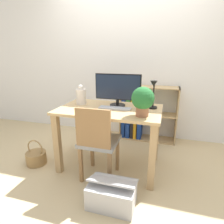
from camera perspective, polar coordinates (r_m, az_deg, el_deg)
name	(u,v)px	position (r m, az deg, el deg)	size (l,w,h in m)	color
ground_plane	(110,165)	(2.49, -0.67, -15.75)	(10.00, 10.00, 0.00)	#CCB284
wall_back	(129,58)	(3.17, 5.26, 16.04)	(8.00, 0.05, 2.60)	white
desk	(110,120)	(2.22, -0.72, -2.53)	(1.18, 0.72, 0.75)	tan
monitor	(118,88)	(2.25, 1.75, 7.20)	(0.56, 0.19, 0.38)	black
keyboard	(115,108)	(2.15, 0.85, 1.18)	(0.37, 0.12, 0.02)	#B2B2B7
vase	(81,96)	(2.37, -9.40, 4.88)	(0.12, 0.12, 0.25)	silver
desk_lamp	(153,92)	(2.12, 12.50, 5.93)	(0.10, 0.19, 0.33)	black
potted_plant	(143,100)	(1.88, 9.35, 3.68)	(0.23, 0.23, 0.30)	#9E6647
chair	(98,140)	(2.02, -4.38, -8.64)	(0.40, 0.40, 0.86)	gray
bookshelf	(138,114)	(3.10, 7.95, -0.49)	(0.89, 0.28, 0.88)	tan
basket	(36,157)	(2.66, -22.10, -12.64)	(0.25, 0.25, 0.33)	#997547
storage_box	(112,194)	(1.88, -0.04, -23.63)	(0.44, 0.34, 0.29)	#B2B2B7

